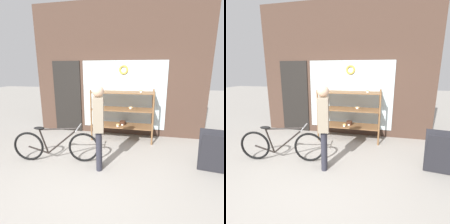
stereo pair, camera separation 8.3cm
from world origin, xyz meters
TOP-DOWN VIEW (x-y plane):
  - ground_plane at (0.00, 0.00)m, footprint 30.00×30.00m
  - storefront_facade at (-0.04, 2.28)m, footprint 4.83×0.13m
  - display_case at (0.24, 1.87)m, footprint 1.62×0.56m
  - bicycle at (-0.93, 0.40)m, footprint 1.75×0.46m
  - sandwich_board at (2.11, 0.60)m, footprint 0.54×0.44m
  - pedestrian at (0.03, 0.29)m, footprint 0.25×0.35m

SIDE VIEW (x-z plane):
  - ground_plane at x=0.00m, z-range 0.00..0.00m
  - bicycle at x=-0.93m, z-range -0.04..0.72m
  - sandwich_board at x=2.11m, z-range 0.01..0.78m
  - display_case at x=0.24m, z-range 0.11..1.47m
  - pedestrian at x=0.03m, z-range 0.14..1.73m
  - storefront_facade at x=-0.04m, z-range -0.06..3.57m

